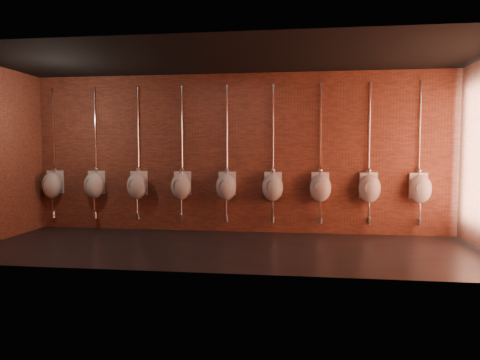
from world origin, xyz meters
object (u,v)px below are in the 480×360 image
Objects in this scene: urinal_2 at (137,185)px; urinal_8 at (420,188)px; urinal_3 at (181,186)px; urinal_0 at (52,184)px; urinal_7 at (370,188)px; urinal_4 at (226,186)px; urinal_5 at (273,187)px; urinal_1 at (94,185)px; urinal_6 at (320,187)px.

urinal_8 is (5.59, 0.00, 0.00)m from urinal_2.
urinal_3 is 4.66m from urinal_8.
urinal_0 is 1.00× the size of urinal_7.
urinal_4 is at bearing 0.00° from urinal_0.
urinal_0 is at bearing 180.00° from urinal_3.
urinal_0 is at bearing 180.00° from urinal_4.
urinal_3 is 1.86m from urinal_5.
urinal_1 is 1.00× the size of urinal_6.
urinal_6 and urinal_7 have the same top height.
urinal_1 and urinal_2 have the same top height.
urinal_0 and urinal_7 have the same top height.
urinal_3 is 1.00× the size of urinal_8.
urinal_1 and urinal_5 have the same top height.
urinal_0 is 1.00× the size of urinal_4.
urinal_4 is 1.86m from urinal_6.
urinal_0 and urinal_8 have the same top height.
urinal_6 is (5.59, 0.00, 0.00)m from urinal_0.
urinal_3 is at bearing 180.00° from urinal_8.
urinal_1 is 1.00× the size of urinal_7.
urinal_8 is at bearing 0.00° from urinal_1.
urinal_0 and urinal_6 have the same top height.
urinal_6 is at bearing 0.00° from urinal_3.
urinal_2 is 1.00× the size of urinal_5.
urinal_2 is at bearing 180.00° from urinal_6.
urinal_5 is 1.86m from urinal_7.
urinal_3 is 0.93m from urinal_4.
urinal_1 is 1.00× the size of urinal_5.
urinal_1 is 1.00× the size of urinal_2.
urinal_3 and urinal_8 have the same top height.
urinal_5 is at bearing 180.00° from urinal_7.
urinal_1 is at bearing 180.00° from urinal_6.
urinal_3 is 1.00× the size of urinal_5.
urinal_4 is (2.80, 0.00, 0.00)m from urinal_1.
urinal_3 is 1.00× the size of urinal_6.
urinal_3 is 1.00× the size of urinal_4.
urinal_2 is at bearing 180.00° from urinal_5.
urinal_3 is at bearing 180.00° from urinal_5.
urinal_6 is 1.00× the size of urinal_7.
urinal_0 is at bearing 180.00° from urinal_5.
urinal_5 is at bearing 180.00° from urinal_6.
urinal_6 is (4.66, 0.00, 0.00)m from urinal_1.
urinal_1 is 1.86m from urinal_3.
urinal_3 and urinal_7 have the same top height.
urinal_2 is 1.00× the size of urinal_8.
urinal_1 and urinal_4 have the same top height.
urinal_4 is at bearing 180.00° from urinal_7.
urinal_2 is 1.00× the size of urinal_3.
urinal_5 is (4.66, 0.00, 0.00)m from urinal_0.
urinal_1 is 0.93m from urinal_2.
urinal_1 is at bearing 180.00° from urinal_3.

